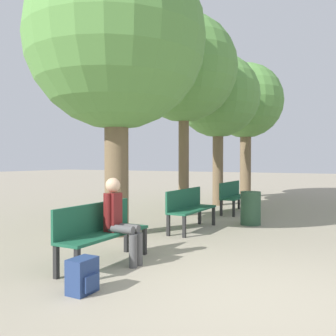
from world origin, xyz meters
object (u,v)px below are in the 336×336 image
(bench_row_2, at_px, (234,194))
(tree_row_1, at_px, (184,69))
(tree_row_0, at_px, (116,41))
(tree_row_2, at_px, (218,97))
(backpack, at_px, (83,276))
(bench_row_0, at_px, (100,228))
(person_seated, at_px, (119,218))
(trash_bin, at_px, (251,208))
(tree_row_3, at_px, (246,102))
(bench_row_1, at_px, (189,206))

(bench_row_2, bearing_deg, tree_row_1, -131.48)
(tree_row_0, xyz_separation_m, tree_row_2, (-0.00, 5.66, -0.25))
(backpack, bearing_deg, bench_row_0, 118.77)
(person_seated, bearing_deg, backpack, -73.99)
(bench_row_2, bearing_deg, tree_row_2, 125.12)
(bench_row_2, height_order, tree_row_0, tree_row_0)
(trash_bin, bearing_deg, tree_row_0, -129.37)
(bench_row_2, bearing_deg, tree_row_3, 102.47)
(bench_row_1, xyz_separation_m, tree_row_1, (-1.02, 1.85, 3.43))
(bench_row_1, distance_m, tree_row_0, 3.68)
(bench_row_0, relative_size, bench_row_1, 1.00)
(tree_row_1, bearing_deg, tree_row_2, 90.00)
(person_seated, bearing_deg, tree_row_3, 96.77)
(bench_row_0, distance_m, bench_row_1, 3.00)
(bench_row_0, bearing_deg, backpack, -61.23)
(trash_bin, bearing_deg, backpack, -94.68)
(tree_row_0, distance_m, tree_row_1, 3.06)
(bench_row_0, height_order, tree_row_2, tree_row_2)
(person_seated, xyz_separation_m, backpack, (0.34, -1.17, -0.47))
(bench_row_1, bearing_deg, tree_row_2, 102.90)
(bench_row_1, relative_size, tree_row_1, 0.30)
(bench_row_0, distance_m, tree_row_0, 3.91)
(bench_row_1, bearing_deg, backpack, -82.09)
(bench_row_1, bearing_deg, bench_row_0, -90.00)
(bench_row_0, relative_size, bench_row_2, 1.00)
(tree_row_0, bearing_deg, trash_bin, 50.63)
(bench_row_0, bearing_deg, trash_bin, 76.88)
(bench_row_2, relative_size, trash_bin, 2.14)
(bench_row_2, height_order, trash_bin, bench_row_2)
(bench_row_2, relative_size, tree_row_3, 0.30)
(tree_row_0, xyz_separation_m, person_seated, (1.24, -1.64, -3.17))
(tree_row_3, height_order, backpack, tree_row_3)
(tree_row_0, xyz_separation_m, trash_bin, (2.01, 2.45, -3.46))
(tree_row_3, height_order, trash_bin, tree_row_3)
(person_seated, bearing_deg, trash_bin, 79.37)
(tree_row_3, bearing_deg, person_seated, -83.23)
(tree_row_0, bearing_deg, backpack, -60.71)
(tree_row_0, relative_size, tree_row_1, 1.04)
(backpack, bearing_deg, tree_row_2, 100.55)
(bench_row_1, height_order, person_seated, person_seated)
(bench_row_0, relative_size, trash_bin, 2.14)
(bench_row_0, xyz_separation_m, trash_bin, (0.99, 4.25, -0.13))
(bench_row_1, height_order, bench_row_2, same)
(bench_row_1, xyz_separation_m, tree_row_3, (-1.02, 7.62, 3.33))
(tree_row_3, height_order, person_seated, tree_row_3)
(tree_row_2, height_order, trash_bin, tree_row_2)
(bench_row_2, bearing_deg, tree_row_0, -103.62)
(tree_row_2, height_order, tree_row_3, tree_row_3)
(tree_row_3, distance_m, trash_bin, 7.53)
(tree_row_1, relative_size, person_seated, 4.36)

